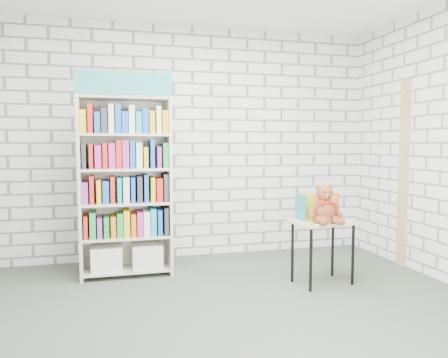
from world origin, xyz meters
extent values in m
plane|color=#3F473B|center=(0.00, 0.00, 0.00)|extent=(4.50, 4.50, 0.00)
cube|color=silver|center=(0.00, 2.00, 1.40)|extent=(4.50, 0.02, 2.80)
cube|color=silver|center=(0.00, -2.00, 1.40)|extent=(4.50, 0.02, 2.80)
cube|color=beige|center=(-1.29, 1.35, 0.94)|extent=(0.03, 0.36, 1.88)
cube|color=beige|center=(-0.38, 1.35, 0.94)|extent=(0.03, 0.36, 1.88)
cube|color=beige|center=(-0.83, 1.52, 0.94)|extent=(0.94, 0.02, 1.88)
cube|color=teal|center=(-0.83, 1.18, 1.99)|extent=(0.94, 0.02, 0.23)
cube|color=beige|center=(-0.83, 1.35, 0.06)|extent=(0.88, 0.34, 0.03)
cube|color=beige|center=(-0.83, 1.35, 0.42)|extent=(0.88, 0.34, 0.03)
cube|color=beige|center=(-0.83, 1.35, 0.77)|extent=(0.88, 0.34, 0.03)
cube|color=beige|center=(-0.83, 1.35, 1.13)|extent=(0.88, 0.34, 0.03)
cube|color=beige|center=(-0.83, 1.35, 1.48)|extent=(0.88, 0.34, 0.03)
cube|color=beige|center=(-0.83, 1.35, 1.86)|extent=(0.88, 0.34, 0.03)
cube|color=silver|center=(-1.04, 1.35, 0.20)|extent=(0.31, 0.30, 0.25)
cube|color=silver|center=(-0.62, 1.35, 0.20)|extent=(0.31, 0.30, 0.25)
cube|color=yellow|center=(-0.83, 1.34, 0.56)|extent=(0.88, 0.30, 0.25)
cube|color=blue|center=(-0.83, 1.34, 0.91)|extent=(0.88, 0.30, 0.25)
cube|color=green|center=(-0.83, 1.34, 1.26)|extent=(0.88, 0.30, 0.25)
cube|color=orange|center=(-0.83, 1.34, 1.62)|extent=(0.88, 0.30, 0.25)
cube|color=#DAB882|center=(1.04, 0.58, 0.62)|extent=(0.64, 0.49, 0.03)
cylinder|color=black|center=(0.82, 0.38, 0.30)|extent=(0.03, 0.03, 0.61)
cylinder|color=black|center=(0.77, 0.70, 0.30)|extent=(0.03, 0.03, 0.61)
cylinder|color=black|center=(1.31, 0.46, 0.30)|extent=(0.03, 0.03, 0.61)
cylinder|color=black|center=(1.26, 0.78, 0.30)|extent=(0.03, 0.03, 0.61)
cylinder|color=black|center=(0.83, 0.40, 0.63)|extent=(0.04, 0.04, 0.01)
cylinder|color=black|center=(1.30, 0.47, 0.63)|extent=(0.04, 0.04, 0.01)
cube|color=teal|center=(0.83, 0.64, 0.75)|extent=(0.04, 0.18, 0.24)
cube|color=gold|center=(0.91, 0.66, 0.75)|extent=(0.04, 0.18, 0.24)
cube|color=#F7A41A|center=(0.98, 0.67, 0.75)|extent=(0.04, 0.18, 0.24)
cube|color=black|center=(1.06, 0.68, 0.75)|extent=(0.04, 0.18, 0.24)
cube|color=white|center=(1.14, 0.69, 0.75)|extent=(0.04, 0.18, 0.24)
cube|color=#BF6621|center=(1.22, 0.71, 0.75)|extent=(0.04, 0.18, 0.24)
ellipsoid|color=brown|center=(1.01, 0.50, 0.74)|extent=(0.22, 0.19, 0.22)
sphere|color=brown|center=(1.01, 0.50, 0.91)|extent=(0.16, 0.16, 0.16)
sphere|color=brown|center=(0.95, 0.52, 0.97)|extent=(0.06, 0.06, 0.06)
sphere|color=brown|center=(1.07, 0.51, 0.97)|extent=(0.06, 0.06, 0.06)
sphere|color=brown|center=(1.01, 0.43, 0.89)|extent=(0.06, 0.06, 0.06)
sphere|color=black|center=(0.98, 0.44, 0.93)|extent=(0.02, 0.02, 0.02)
sphere|color=black|center=(1.03, 0.43, 0.93)|extent=(0.02, 0.02, 0.02)
sphere|color=black|center=(1.00, 0.41, 0.89)|extent=(0.02, 0.02, 0.02)
cylinder|color=brown|center=(0.90, 0.49, 0.77)|extent=(0.11, 0.09, 0.16)
cylinder|color=brown|center=(1.12, 0.47, 0.77)|extent=(0.11, 0.09, 0.16)
sphere|color=brown|center=(0.87, 0.48, 0.71)|extent=(0.06, 0.06, 0.06)
sphere|color=brown|center=(1.15, 0.46, 0.71)|extent=(0.06, 0.06, 0.06)
cylinder|color=brown|center=(0.94, 0.40, 0.67)|extent=(0.11, 0.18, 0.09)
cylinder|color=brown|center=(1.07, 0.39, 0.67)|extent=(0.12, 0.18, 0.09)
sphere|color=brown|center=(0.91, 0.33, 0.67)|extent=(0.08, 0.08, 0.08)
sphere|color=brown|center=(1.09, 0.31, 0.67)|extent=(0.08, 0.08, 0.08)
cone|color=red|center=(0.97, 0.44, 0.84)|extent=(0.07, 0.06, 0.06)
cone|color=red|center=(1.04, 0.44, 0.84)|extent=(0.07, 0.06, 0.06)
sphere|color=red|center=(1.01, 0.43, 0.84)|extent=(0.03, 0.03, 0.03)
cube|color=tan|center=(2.23, 0.95, 1.05)|extent=(0.05, 0.12, 2.10)
camera|label=1|loc=(-0.98, -3.30, 1.38)|focal=35.00mm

